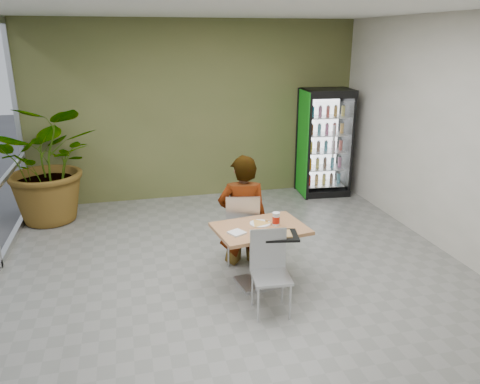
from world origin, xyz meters
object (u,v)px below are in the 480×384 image
object	(u,v)px
seated_woman	(243,221)
beverage_fridge	(325,143)
chair_near	(270,265)
soda_cup	(276,219)
potted_plant	(50,163)
chair_far	(242,224)
cafeteria_tray	(277,236)
dining_table	(260,243)

from	to	relation	value
seated_woman	beverage_fridge	size ratio (longest dim) A/B	0.90
chair_near	soda_cup	distance (m)	0.67
seated_woman	potted_plant	distance (m)	3.46
beverage_fridge	potted_plant	world-z (taller)	beverage_fridge
beverage_fridge	chair_far	bearing A→B (deg)	-126.42
chair_far	soda_cup	bearing A→B (deg)	126.18
cafeteria_tray	chair_near	bearing A→B (deg)	-124.67
potted_plant	dining_table	bearing A→B (deg)	-46.65
chair_near	soda_cup	xyz separation A→B (m)	(0.24, 0.55, 0.30)
chair_far	potted_plant	size ratio (longest dim) A/B	0.51
chair_near	cafeteria_tray	distance (m)	0.36
dining_table	potted_plant	distance (m)	3.93
cafeteria_tray	beverage_fridge	distance (m)	4.02
chair_near	potted_plant	world-z (taller)	potted_plant
potted_plant	seated_woman	bearing A→B (deg)	-40.22
chair_far	cafeteria_tray	world-z (taller)	chair_far
dining_table	chair_near	bearing A→B (deg)	-95.19
cafeteria_tray	seated_woman	bearing A→B (deg)	99.76
chair_far	soda_cup	xyz separation A→B (m)	(0.27, -0.56, 0.26)
potted_plant	cafeteria_tray	bearing A→B (deg)	-48.60
chair_near	seated_woman	bearing A→B (deg)	95.41
chair_near	cafeteria_tray	world-z (taller)	chair_near
seated_woman	soda_cup	world-z (taller)	seated_woman
chair_far	potted_plant	bearing A→B (deg)	-30.49
soda_cup	chair_near	bearing A→B (deg)	-113.93
seated_woman	cafeteria_tray	xyz separation A→B (m)	(0.16, -0.94, 0.17)
seated_woman	soda_cup	xyz separation A→B (m)	(0.25, -0.61, 0.24)
seated_woman	beverage_fridge	bearing A→B (deg)	-121.04
soda_cup	beverage_fridge	bearing A→B (deg)	57.67
cafeteria_tray	beverage_fridge	world-z (taller)	beverage_fridge
dining_table	chair_far	bearing A→B (deg)	97.60
soda_cup	potted_plant	size ratio (longest dim) A/B	0.08
cafeteria_tray	potted_plant	distance (m)	4.22
chair_far	chair_near	bearing A→B (deg)	101.97
dining_table	chair_near	size ratio (longest dim) A/B	1.26
soda_cup	seated_woman	bearing A→B (deg)	112.24
chair_far	soda_cup	distance (m)	0.68
dining_table	beverage_fridge	world-z (taller)	beverage_fridge
dining_table	potted_plant	world-z (taller)	potted_plant
chair_far	beverage_fridge	size ratio (longest dim) A/B	0.49
seated_woman	cafeteria_tray	distance (m)	0.97
seated_woman	beverage_fridge	xyz separation A→B (m)	(2.22, 2.50, 0.40)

